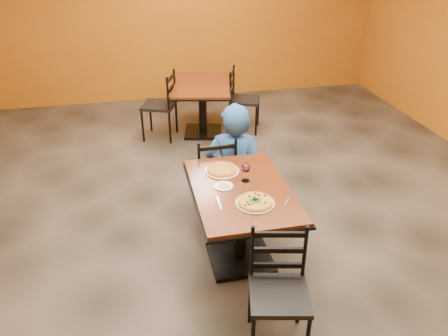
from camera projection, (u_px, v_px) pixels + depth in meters
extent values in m
cube|color=black|center=(228.00, 227.00, 4.50)|extent=(7.00, 8.00, 0.01)
cube|color=#AF6313|center=(174.00, 9.00, 7.21)|extent=(7.00, 0.01, 3.00)
cube|color=maroon|center=(241.00, 190.00, 3.72)|extent=(0.80, 1.20, 0.03)
cube|color=black|center=(241.00, 192.00, 3.73)|extent=(0.83, 1.23, 0.02)
cylinder|color=black|center=(241.00, 226.00, 3.89)|extent=(0.12, 0.12, 0.66)
cube|color=black|center=(240.00, 257.00, 4.06)|extent=(0.55, 0.55, 0.04)
cube|color=maroon|center=(202.00, 85.00, 6.20)|extent=(0.98, 1.28, 0.03)
cube|color=black|center=(202.00, 86.00, 6.21)|extent=(1.02, 1.32, 0.02)
cylinder|color=black|center=(203.00, 109.00, 6.37)|extent=(0.11, 0.11, 0.66)
cube|color=black|center=(203.00, 132.00, 6.54)|extent=(0.62, 0.62, 0.04)
imported|color=#1A4F91|center=(234.00, 159.00, 4.52)|extent=(0.69, 0.56, 1.19)
cylinder|color=white|center=(255.00, 203.00, 3.50)|extent=(0.31, 0.31, 0.01)
cylinder|color=maroon|center=(255.00, 201.00, 3.50)|extent=(0.28, 0.28, 0.02)
cylinder|color=white|center=(222.00, 171.00, 3.97)|extent=(0.31, 0.31, 0.01)
cylinder|color=gold|center=(222.00, 169.00, 3.96)|extent=(0.28, 0.28, 0.02)
cylinder|color=white|center=(224.00, 186.00, 3.73)|extent=(0.16, 0.16, 0.01)
cylinder|color=tan|center=(224.00, 185.00, 3.73)|extent=(0.09, 0.09, 0.01)
cube|color=silver|center=(219.00, 203.00, 3.51)|extent=(0.02, 0.19, 0.00)
cube|color=silver|center=(288.00, 199.00, 3.56)|extent=(0.13, 0.18, 0.00)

